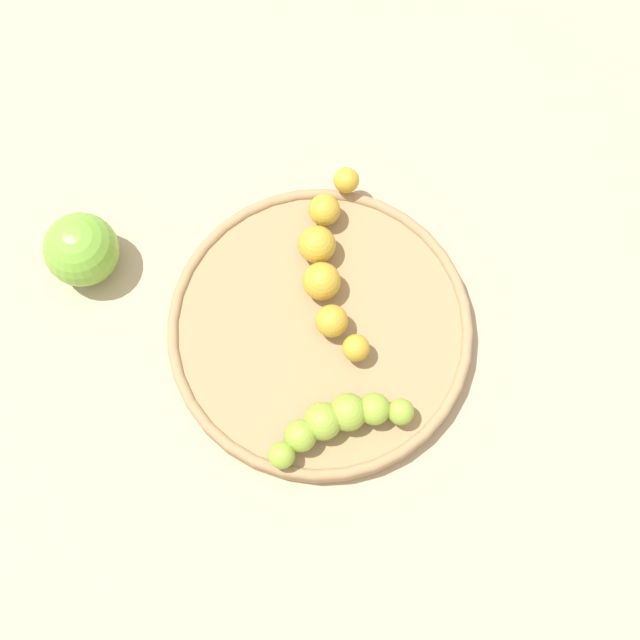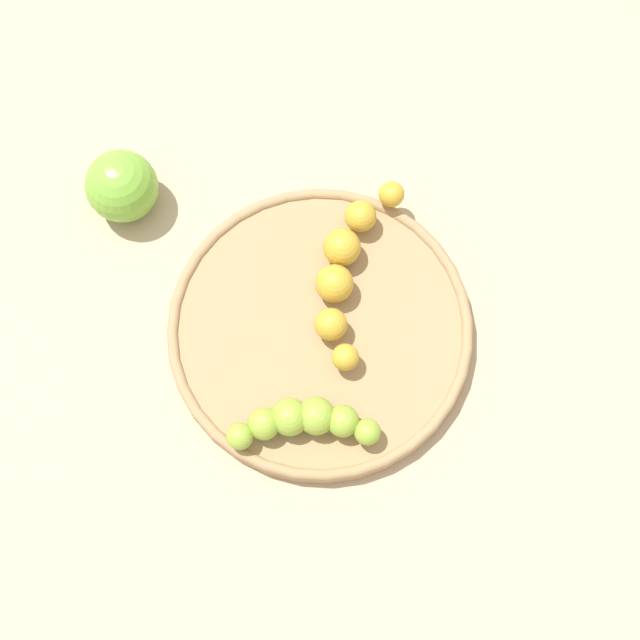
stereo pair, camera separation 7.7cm
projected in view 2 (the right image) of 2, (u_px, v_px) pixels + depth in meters
The scene contains 5 objects.
ground_plane at pixel (320, 333), 0.81m from camera, with size 2.40×2.40×0.00m, color tan.
fruit_bowl at pixel (320, 329), 0.80m from camera, with size 0.28×0.28×0.02m.
banana_green at pixel (303, 421), 0.75m from camera, with size 0.07×0.12×0.03m.
banana_spotted at pixel (346, 267), 0.79m from camera, with size 0.19×0.07×0.03m.
apple_green at pixel (122, 186), 0.82m from camera, with size 0.07×0.07×0.07m, color #72B238.
Camera 2 is at (0.23, 0.08, 0.77)m, focal length 49.43 mm.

